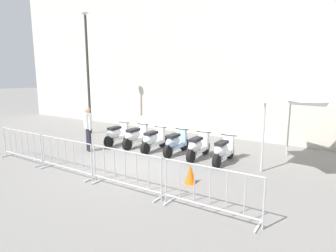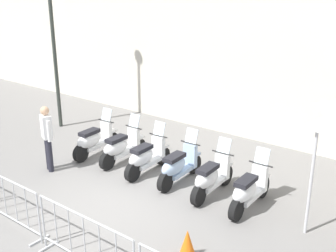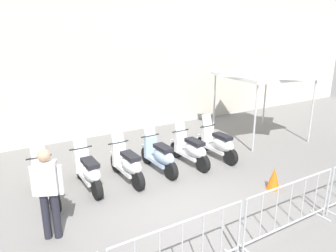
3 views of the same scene
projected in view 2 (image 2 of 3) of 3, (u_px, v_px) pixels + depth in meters
ground_plane at (111, 207)px, 9.16m from camera, size 120.00×120.00×0.00m
motorcycle_0 at (94, 140)px, 11.72m from camera, size 0.67×1.71×1.24m
motorcycle_1 at (121, 147)px, 11.23m from camera, size 0.62×1.72×1.24m
motorcycle_2 at (146, 157)px, 10.60m from camera, size 0.64×1.72×1.24m
motorcycle_3 at (178, 166)px, 10.10m from camera, size 0.64×1.72×1.24m
motorcycle_4 at (211, 178)px, 9.50m from camera, size 0.65×1.72×1.24m
motorcycle_5 at (249, 190)px, 8.92m from camera, size 0.63×1.72×1.24m
barrier_segment_1 at (5, 200)px, 8.36m from camera, size 2.25×0.71×1.07m
barrier_segment_2 at (85, 243)px, 6.99m from camera, size 2.25×0.71×1.07m
street_lamp at (51, 18)px, 13.06m from camera, size 0.36×0.36×5.95m
officer_near_row_end at (47, 135)px, 10.62m from camera, size 0.53×0.31×1.73m
traffic_cone at (187, 244)px, 7.41m from camera, size 0.32×0.32×0.55m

